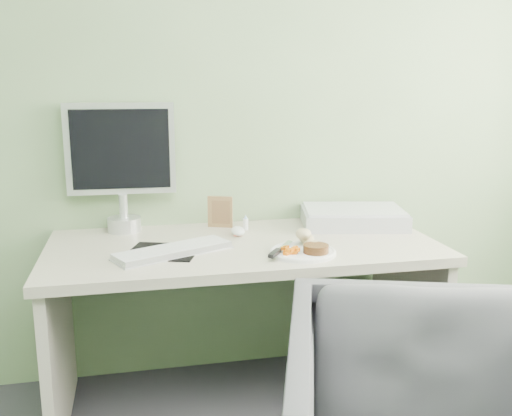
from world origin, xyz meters
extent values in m
plane|color=#80A070|center=(0.00, 2.00, 1.35)|extent=(3.50, 0.00, 3.50)
cube|color=#B0A493|center=(0.00, 1.62, 0.71)|extent=(1.60, 0.75, 0.04)
cube|color=#BEB3A2|center=(-0.76, 1.62, 0.34)|extent=(0.04, 0.70, 0.69)
cube|color=#BEB3A2|center=(0.76, 1.62, 0.34)|extent=(0.04, 0.70, 0.69)
cylinder|color=white|center=(0.20, 1.42, 0.74)|extent=(0.26, 0.26, 0.01)
cylinder|color=black|center=(0.24, 1.39, 0.76)|extent=(0.13, 0.13, 0.03)
ellipsoid|color=#A88B52|center=(0.24, 1.48, 0.78)|extent=(0.13, 0.10, 0.06)
cube|color=#D85E04|center=(0.14, 1.40, 0.76)|extent=(0.07, 0.06, 0.04)
cube|color=silver|center=(0.14, 1.47, 0.75)|extent=(0.09, 0.12, 0.01)
cube|color=black|center=(0.07, 1.37, 0.76)|extent=(0.07, 0.09, 0.02)
cube|color=black|center=(-0.33, 1.56, 0.73)|extent=(0.33, 0.31, 0.00)
cube|color=white|center=(-0.30, 1.52, 0.75)|extent=(0.47, 0.32, 0.02)
ellipsoid|color=white|center=(0.00, 1.75, 0.75)|extent=(0.06, 0.11, 0.04)
cube|color=olive|center=(-0.05, 1.90, 0.80)|extent=(0.11, 0.06, 0.14)
cylinder|color=white|center=(0.05, 1.83, 0.76)|extent=(0.02, 0.02, 0.05)
cone|color=#8FB9E5|center=(0.05, 1.83, 0.79)|extent=(0.02, 0.02, 0.02)
cube|color=#A4A6AB|center=(0.55, 1.80, 0.77)|extent=(0.52, 0.40, 0.07)
cylinder|color=silver|center=(-0.49, 1.92, 0.76)|extent=(0.15, 0.15, 0.06)
cylinder|color=silver|center=(-0.49, 1.92, 0.85)|extent=(0.04, 0.04, 0.10)
cube|color=silver|center=(-0.49, 1.95, 1.10)|extent=(0.47, 0.06, 0.40)
cube|color=black|center=(-0.49, 1.92, 1.10)|extent=(0.42, 0.02, 0.35)
camera|label=1|loc=(-0.43, -0.62, 1.38)|focal=40.00mm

